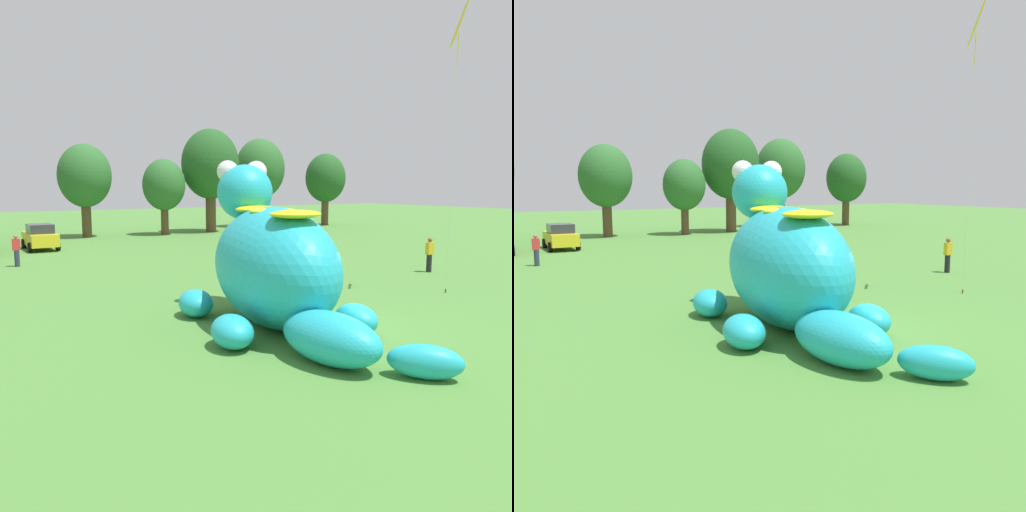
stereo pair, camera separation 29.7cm
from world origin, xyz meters
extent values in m
plane|color=#4C8438|center=(0.00, 0.00, 0.00)|extent=(160.00, 160.00, 0.00)
ellipsoid|color=#23B2C6|center=(-1.32, 1.46, 1.82)|extent=(4.53, 7.00, 3.63)
ellipsoid|color=#23B2C6|center=(-0.74, 4.15, 4.02)|extent=(2.32, 2.47, 1.92)
sphere|color=white|center=(-1.19, 4.54, 4.74)|extent=(0.77, 0.77, 0.77)
sphere|color=white|center=(-0.16, 4.32, 4.74)|extent=(0.77, 0.77, 0.77)
ellipsoid|color=yellow|center=(-1.01, 2.88, 3.49)|extent=(1.67, 1.45, 0.24)
ellipsoid|color=yellow|center=(-1.32, 1.46, 3.49)|extent=(1.67, 1.45, 0.24)
ellipsoid|color=yellow|center=(-1.66, -0.11, 3.49)|extent=(1.67, 1.45, 0.24)
ellipsoid|color=#23B2C6|center=(-2.91, 3.63, 0.44)|extent=(1.42, 1.75, 0.89)
ellipsoid|color=#23B2C6|center=(1.03, 2.77, 0.44)|extent=(1.42, 1.75, 0.89)
ellipsoid|color=#23B2C6|center=(-3.51, 0.12, 0.44)|extent=(1.42, 1.75, 0.89)
ellipsoid|color=#23B2C6|center=(0.12, -0.67, 0.44)|extent=(1.42, 1.75, 0.89)
ellipsoid|color=#23B2C6|center=(-2.11, -2.16, 0.64)|extent=(1.83, 3.08, 1.27)
ellipsoid|color=#23B2C6|center=(-0.94, -4.02, 0.39)|extent=(1.66, 1.78, 0.78)
cube|color=yellow|center=(-4.19, 25.19, 0.72)|extent=(1.75, 4.12, 0.80)
cube|color=#2D333D|center=(-4.19, 25.04, 1.42)|extent=(1.52, 1.99, 0.60)
cylinder|color=black|center=(-5.06, 26.45, 0.32)|extent=(0.25, 0.64, 0.64)
cylinder|color=black|center=(-3.36, 26.47, 0.32)|extent=(0.25, 0.64, 0.64)
cylinder|color=black|center=(-5.03, 23.91, 0.32)|extent=(0.25, 0.64, 0.64)
cylinder|color=black|center=(-3.33, 23.93, 0.32)|extent=(0.25, 0.64, 0.64)
cylinder|color=brown|center=(0.52, 31.95, 1.34)|extent=(0.77, 0.77, 2.69)
ellipsoid|color=#2D662D|center=(0.52, 31.95, 5.05)|extent=(4.30, 4.30, 5.16)
cylinder|color=brown|center=(6.87, 30.68, 1.15)|extent=(0.66, 0.66, 2.30)
ellipsoid|color=#2D662D|center=(6.87, 30.68, 4.32)|extent=(3.68, 3.68, 4.41)
cylinder|color=brown|center=(11.54, 31.04, 1.65)|extent=(0.94, 0.94, 3.29)
ellipsoid|color=#235623|center=(11.54, 31.04, 6.19)|extent=(5.27, 5.27, 6.32)
cylinder|color=brown|center=(18.51, 33.56, 1.59)|extent=(0.91, 0.91, 3.17)
ellipsoid|color=#2D662D|center=(18.51, 33.56, 5.96)|extent=(5.07, 5.07, 6.09)
cylinder|color=brown|center=(25.84, 31.97, 1.35)|extent=(0.77, 0.77, 2.69)
ellipsoid|color=#235623|center=(25.84, 31.97, 5.06)|extent=(4.31, 4.31, 5.17)
cylinder|color=black|center=(10.61, 5.41, 0.44)|extent=(0.26, 0.26, 0.88)
cube|color=gold|center=(10.61, 5.41, 1.18)|extent=(0.38, 0.22, 0.60)
sphere|color=brown|center=(10.61, 5.41, 1.60)|extent=(0.22, 0.22, 0.22)
cylinder|color=#2D334C|center=(-6.50, 18.05, 0.44)|extent=(0.26, 0.26, 0.88)
cube|color=red|center=(-6.50, 18.05, 1.18)|extent=(0.38, 0.22, 0.60)
sphere|color=#9E7051|center=(-6.50, 18.05, 1.60)|extent=(0.22, 0.22, 0.22)
cylinder|color=brown|center=(7.19, 1.75, 0.07)|extent=(0.06, 0.06, 0.15)
cylinder|color=silver|center=(7.19, 1.75, 5.20)|extent=(0.01, 0.01, 10.10)
cube|color=yellow|center=(7.19, 1.75, 10.25)|extent=(1.13, 1.13, 1.44)
cylinder|color=yellow|center=(7.19, 1.75, 9.35)|extent=(0.03, 0.03, 1.20)
camera|label=1|loc=(-9.87, -11.28, 4.26)|focal=35.87mm
camera|label=2|loc=(-9.62, -11.44, 4.26)|focal=35.87mm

